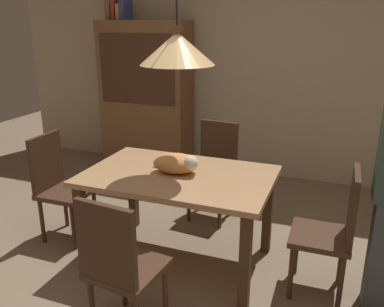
{
  "coord_description": "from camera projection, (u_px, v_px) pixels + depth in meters",
  "views": [
    {
      "loc": [
        1.04,
        -2.14,
        1.84
      ],
      "look_at": [
        -0.02,
        0.65,
        0.85
      ],
      "focal_mm": 37.55,
      "sensor_mm": 36.0,
      "label": 1
    }
  ],
  "objects": [
    {
      "name": "hutch_bookcase",
      "position": [
        146.0,
        100.0,
        5.03
      ],
      "size": [
        1.12,
        0.45,
        1.85
      ],
      "color": "brown",
      "rests_on": "ground"
    },
    {
      "name": "book_yellow_short",
      "position": [
        121.0,
        12.0,
        4.8
      ],
      "size": [
        0.04,
        0.2,
        0.18
      ],
      "primitive_type": "cube",
      "color": "gold",
      "rests_on": "hutch_bookcase"
    },
    {
      "name": "chair_near_front",
      "position": [
        119.0,
        264.0,
        2.31
      ],
      "size": [
        0.44,
        0.44,
        0.93
      ],
      "color": "#472D1E",
      "rests_on": "ground"
    },
    {
      "name": "book_red_tall",
      "position": [
        117.0,
        8.0,
        4.8
      ],
      "size": [
        0.04,
        0.22,
        0.28
      ],
      "primitive_type": "cube",
      "color": "#B73833",
      "rests_on": "hutch_bookcase"
    },
    {
      "name": "book_blue_wide",
      "position": [
        126.0,
        9.0,
        4.77
      ],
      "size": [
        0.06,
        0.24,
        0.24
      ],
      "primitive_type": "cube",
      "color": "#384C93",
      "rests_on": "hutch_bookcase"
    },
    {
      "name": "chair_far_back",
      "position": [
        215.0,
        166.0,
        3.86
      ],
      "size": [
        0.44,
        0.44,
        0.93
      ],
      "color": "#472D1E",
      "rests_on": "ground"
    },
    {
      "name": "book_brown_thick",
      "position": [
        112.0,
        10.0,
        4.84
      ],
      "size": [
        0.06,
        0.24,
        0.22
      ],
      "primitive_type": "cube",
      "color": "brown",
      "rests_on": "hutch_bookcase"
    },
    {
      "name": "ground",
      "position": [
        162.0,
        295.0,
        2.83
      ],
      "size": [
        10.0,
        10.0,
        0.0
      ],
      "primitive_type": "plane",
      "color": "#847056"
    },
    {
      "name": "cat_sleeping",
      "position": [
        177.0,
        163.0,
        3.0
      ],
      "size": [
        0.4,
        0.28,
        0.16
      ],
      "color": "#E59951",
      "rests_on": "dining_table"
    },
    {
      "name": "chair_right_side",
      "position": [
        333.0,
        228.0,
        2.7
      ],
      "size": [
        0.4,
        0.4,
        0.93
      ],
      "color": "#472D1E",
      "rests_on": "ground"
    },
    {
      "name": "dining_table",
      "position": [
        179.0,
        186.0,
        3.04
      ],
      "size": [
        1.4,
        0.9,
        0.75
      ],
      "color": "tan",
      "rests_on": "ground"
    },
    {
      "name": "chair_left_side",
      "position": [
        58.0,
        183.0,
        3.46
      ],
      "size": [
        0.4,
        0.4,
        0.93
      ],
      "color": "#472D1E",
      "rests_on": "ground"
    },
    {
      "name": "pendant_lamp",
      "position": [
        177.0,
        48.0,
        2.72
      ],
      "size": [
        0.52,
        0.52,
        1.3
      ],
      "color": "#E5B775"
    },
    {
      "name": "back_wall",
      "position": [
        254.0,
        56.0,
        4.72
      ],
      "size": [
        6.4,
        0.1,
        2.9
      ],
      "primitive_type": "cube",
      "color": "beige",
      "rests_on": "ground"
    }
  ]
}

